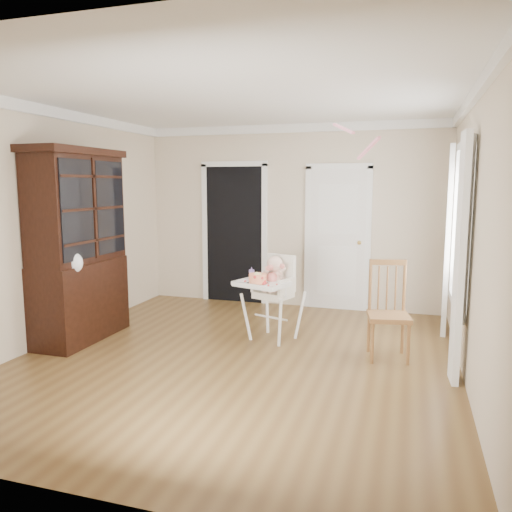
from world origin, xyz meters
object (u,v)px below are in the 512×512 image
(sippy_cup, at_px, (252,275))
(dining_chair, at_px, (388,313))
(high_chair, at_px, (273,287))
(china_cabinet, at_px, (78,246))
(cake, at_px, (258,279))

(sippy_cup, xyz_separation_m, dining_chair, (1.57, -0.18, -0.30))
(high_chair, xyz_separation_m, china_cabinet, (-2.18, -0.65, 0.49))
(high_chair, height_order, china_cabinet, china_cabinet)
(high_chair, distance_m, sippy_cup, 0.29)
(china_cabinet, distance_m, dining_chair, 3.59)
(sippy_cup, distance_m, dining_chair, 1.61)
(high_chair, xyz_separation_m, sippy_cup, (-0.24, -0.06, 0.15))
(cake, height_order, sippy_cup, sippy_cup)
(high_chair, relative_size, sippy_cup, 6.41)
(dining_chair, bearing_deg, china_cabinet, 176.40)
(cake, xyz_separation_m, dining_chair, (1.44, 0.00, -0.29))
(high_chair, bearing_deg, sippy_cup, -147.08)
(cake, xyz_separation_m, china_cabinet, (-2.07, -0.41, 0.35))
(high_chair, distance_m, china_cabinet, 2.33)
(cake, relative_size, china_cabinet, 0.12)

